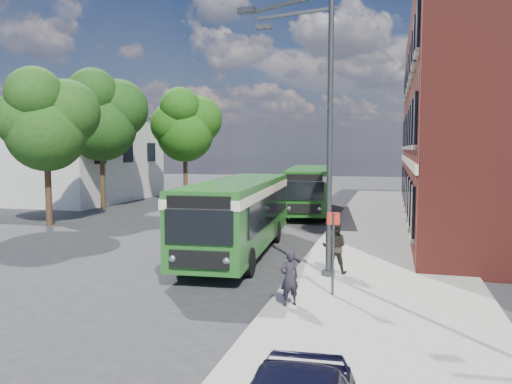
% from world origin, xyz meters
% --- Properties ---
extents(ground, '(120.00, 120.00, 0.00)m').
position_xyz_m(ground, '(0.00, 0.00, 0.00)').
color(ground, '#28282A').
rests_on(ground, ground).
extents(pavement, '(6.00, 48.00, 0.15)m').
position_xyz_m(pavement, '(7.00, 8.00, 0.07)').
color(pavement, gray).
rests_on(pavement, ground).
extents(kerb_line, '(0.12, 48.00, 0.01)m').
position_xyz_m(kerb_line, '(3.95, 8.00, 0.01)').
color(kerb_line, beige).
rests_on(kerb_line, ground).
extents(white_building, '(9.40, 13.40, 7.30)m').
position_xyz_m(white_building, '(-18.00, 18.00, 3.66)').
color(white_building, beige).
rests_on(white_building, ground).
extents(flagpole, '(0.95, 0.10, 9.00)m').
position_xyz_m(flagpole, '(-12.45, 13.00, 4.94)').
color(flagpole, '#393B3E').
rests_on(flagpole, ground).
extents(street_lamp, '(2.96, 2.38, 9.00)m').
position_xyz_m(street_lamp, '(4.84, -2.00, 4.79)').
color(street_lamp, '#393B3E').
rests_on(street_lamp, ground).
extents(bus_stop_sign, '(0.35, 0.08, 2.52)m').
position_xyz_m(bus_stop_sign, '(5.60, -4.20, 1.51)').
color(bus_stop_sign, '#393B3E').
rests_on(bus_stop_sign, ground).
extents(bus_front, '(3.41, 11.20, 3.02)m').
position_xyz_m(bus_front, '(1.14, 1.15, 1.83)').
color(bus_front, '#236120').
rests_on(bus_front, ground).
extents(bus_rear, '(4.01, 11.75, 3.02)m').
position_xyz_m(bus_rear, '(1.72, 14.92, 1.83)').
color(bus_rear, '#185416').
rests_on(bus_rear, ground).
extents(pedestrian_a, '(0.65, 0.62, 1.49)m').
position_xyz_m(pedestrian_a, '(4.60, -5.45, 0.89)').
color(pedestrian_a, black).
rests_on(pedestrian_a, pavement).
extents(pedestrian_b, '(0.87, 0.68, 1.74)m').
position_xyz_m(pedestrian_b, '(5.36, -1.63, 1.02)').
color(pedestrian_b, black).
rests_on(pedestrian_b, pavement).
extents(tree_left, '(5.15, 4.89, 8.69)m').
position_xyz_m(tree_left, '(-11.33, 5.49, 5.90)').
color(tree_left, '#372214').
rests_on(tree_left, ground).
extents(tree_mid, '(5.80, 5.52, 9.79)m').
position_xyz_m(tree_mid, '(-12.63, 12.98, 6.65)').
color(tree_mid, '#372214').
rests_on(tree_mid, ground).
extents(tree_right, '(5.45, 5.18, 9.20)m').
position_xyz_m(tree_right, '(-9.23, 19.81, 6.24)').
color(tree_right, '#372214').
rests_on(tree_right, ground).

